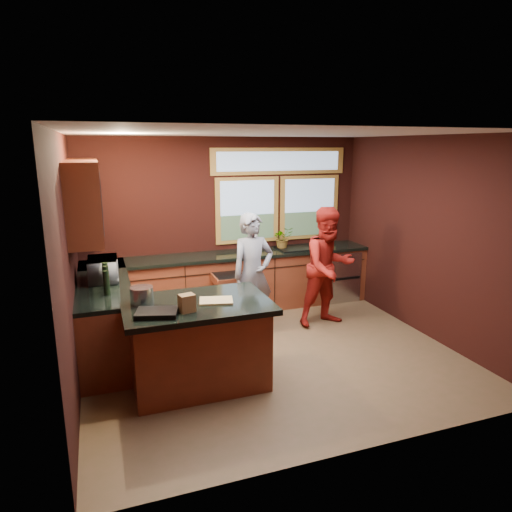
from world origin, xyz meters
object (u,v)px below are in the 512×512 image
island (198,343)px  cutting_board (216,301)px  stock_pot (142,295)px  person_grey (253,274)px  person_red (329,267)px

island → cutting_board: bearing=-14.0°
island → stock_pot: stock_pot is taller
island → stock_pot: bearing=164.7°
cutting_board → stock_pot: 0.78m
person_grey → person_red: size_ratio=0.98×
person_grey → cutting_board: size_ratio=4.83×
island → person_grey: person_grey is taller
island → stock_pot: (-0.55, 0.15, 0.56)m
stock_pot → island: bearing=-15.3°
cutting_board → person_red: bearing=30.1°
person_red → person_grey: bearing=170.2°
island → person_red: (2.16, 1.08, 0.39)m
cutting_board → stock_pot: (-0.75, 0.20, 0.08)m
person_red → stock_pot: (-2.71, -0.93, 0.17)m
island → stock_pot: 0.80m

